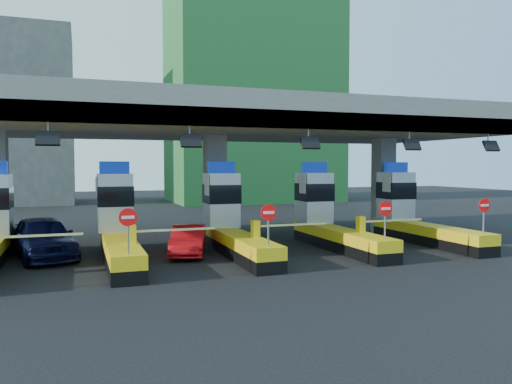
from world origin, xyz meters
name	(u,v)px	position (x,y,z in m)	size (l,w,h in m)	color
ground	(232,253)	(0.00, 0.00, 0.00)	(120.00, 120.00, 0.00)	black
toll_canopy	(215,123)	(0.00, 2.87, 6.13)	(28.00, 12.09, 7.00)	slate
toll_lane_left	(118,226)	(-5.00, 0.28, 1.40)	(4.43, 8.00, 4.16)	black
toll_lane_center	(230,222)	(0.00, 0.28, 1.40)	(4.43, 8.00, 4.16)	black
toll_lane_right	(328,218)	(5.00, 0.28, 1.40)	(4.43, 8.00, 4.16)	black
toll_lane_far_right	(413,215)	(10.00, 0.28, 1.40)	(4.43, 8.00, 4.16)	black
bg_building_scaffold	(252,77)	(12.00, 32.00, 14.00)	(18.00, 12.00, 28.00)	#1E5926
bg_building_concrete	(1,117)	(-14.00, 36.00, 9.00)	(14.00, 10.00, 18.00)	#4C4C49
van	(43,238)	(-7.99, 1.30, 0.91)	(2.14, 5.33, 1.82)	black
red_car	(188,240)	(-2.00, 0.06, 0.66)	(1.40, 4.03, 1.33)	red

